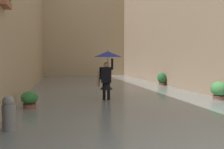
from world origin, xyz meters
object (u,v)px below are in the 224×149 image
object	(u,v)px
mooring_bollard	(9,116)
potted_plant_mid_left	(162,79)
potted_plant_near_left	(219,91)
potted_plant_far_right	(29,100)
person_wading	(107,65)

from	to	relation	value
mooring_bollard	potted_plant_mid_left	bearing A→B (deg)	-134.84
potted_plant_mid_left	potted_plant_near_left	size ratio (longest dim) A/B	1.08
potted_plant_mid_left	potted_plant_far_right	bearing A→B (deg)	34.84
person_wading	potted_plant_far_right	xyz separation A→B (m)	(2.79, 0.82, -1.13)
person_wading	potted_plant_near_left	bearing A→B (deg)	167.76
person_wading	potted_plant_mid_left	bearing A→B (deg)	-136.31
potted_plant_mid_left	mooring_bollard	xyz separation A→B (m)	(7.26, 7.30, -0.06)
person_wading	potted_plant_far_right	size ratio (longest dim) A/B	3.12
potted_plant_far_right	potted_plant_near_left	world-z (taller)	potted_plant_near_left
person_wading	potted_plant_mid_left	size ratio (longest dim) A/B	2.30
person_wading	potted_plant_far_right	bearing A→B (deg)	16.36
person_wading	potted_plant_near_left	size ratio (longest dim) A/B	2.49
potted_plant_mid_left	potted_plant_far_right	world-z (taller)	potted_plant_mid_left
person_wading	mooring_bollard	distance (m)	4.44
potted_plant_mid_left	potted_plant_near_left	distance (m)	5.07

